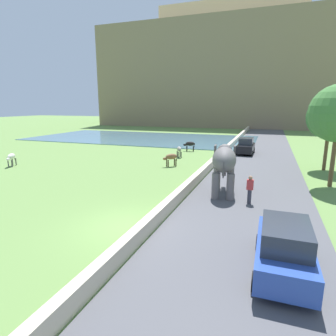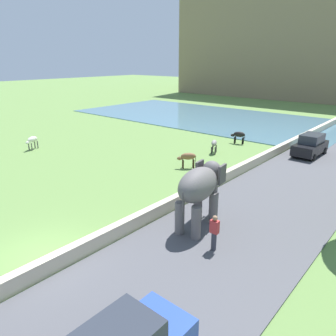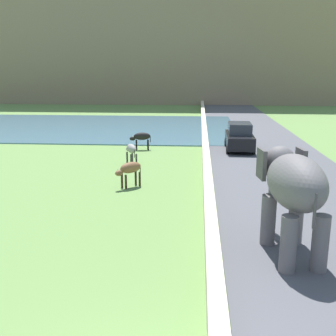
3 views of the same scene
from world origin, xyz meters
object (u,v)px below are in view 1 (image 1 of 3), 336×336
(elephant, at_px, (224,162))
(car_black, at_px, (246,146))
(cow_white, at_px, (11,157))
(person_beside_elephant, at_px, (250,189))
(cow_black, at_px, (190,144))
(cow_grey, at_px, (179,149))
(car_blue, at_px, (284,248))
(cow_brown, at_px, (171,157))

(elephant, relative_size, car_black, 0.88)
(cow_white, bearing_deg, person_beside_elephant, -8.37)
(elephant, height_order, person_beside_elephant, elephant)
(person_beside_elephant, height_order, cow_white, person_beside_elephant)
(cow_white, bearing_deg, cow_black, 46.83)
(cow_black, bearing_deg, cow_white, -133.17)
(elephant, height_order, cow_grey, elephant)
(car_blue, relative_size, cow_black, 2.82)
(car_black, bearing_deg, cow_black, -178.01)
(car_black, height_order, cow_black, car_black)
(car_blue, bearing_deg, cow_grey, 116.81)
(cow_white, bearing_deg, elephant, -5.33)
(elephant, height_order, car_blue, elephant)
(cow_black, distance_m, cow_white, 18.69)
(car_black, bearing_deg, elephant, -90.11)
(cow_black, xyz_separation_m, cow_grey, (0.02, -4.23, 0.00))
(cow_brown, relative_size, cow_grey, 0.88)
(elephant, bearing_deg, car_black, 89.89)
(person_beside_elephant, bearing_deg, car_black, 95.49)
(cow_brown, bearing_deg, cow_black, 94.57)
(elephant, relative_size, cow_brown, 2.91)
(cow_grey, xyz_separation_m, cow_white, (-12.81, -9.39, 0.00))
(elephant, distance_m, car_black, 15.68)
(car_black, bearing_deg, cow_grey, -145.25)
(elephant, distance_m, cow_brown, 8.80)
(elephant, xyz_separation_m, cow_brown, (-5.71, 6.59, -1.20))
(car_blue, distance_m, cow_white, 24.33)
(person_beside_elephant, height_order, cow_grey, person_beside_elephant)
(car_blue, xyz_separation_m, cow_grey, (-9.57, 18.94, -0.06))
(car_blue, bearing_deg, cow_black, 112.49)
(elephant, xyz_separation_m, cow_white, (-19.20, 1.79, -1.20))
(car_blue, distance_m, cow_black, 25.09)
(car_blue, bearing_deg, car_black, 97.66)
(cow_grey, distance_m, cow_white, 15.88)
(car_black, bearing_deg, car_blue, -82.34)
(cow_brown, xyz_separation_m, cow_white, (-13.49, -4.80, 0.00))
(car_black, relative_size, cow_white, 2.87)
(car_blue, height_order, cow_grey, car_blue)
(car_black, xyz_separation_m, cow_white, (-19.23, -13.85, -0.06))
(car_black, relative_size, car_blue, 1.01)
(elephant, relative_size, person_beside_elephant, 2.18)
(person_beside_elephant, bearing_deg, cow_black, 115.80)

